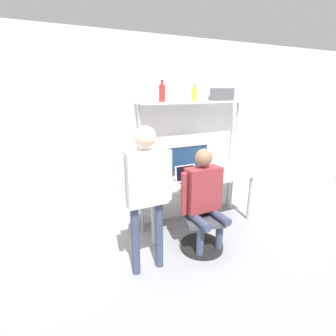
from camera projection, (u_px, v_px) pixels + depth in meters
ground_plane at (208, 233)px, 3.81m from camera, size 12.00×12.00×0.00m
wall_back at (186, 134)px, 4.01m from camera, size 8.00×0.06×2.70m
desk at (197, 183)px, 3.90m from camera, size 1.77×0.64×0.75m
shelf_unit at (193, 121)px, 3.79m from camera, size 1.68×0.28×1.84m
monitor at (188, 160)px, 3.89m from camera, size 0.66×0.22×0.45m
laptop at (187, 178)px, 3.67m from camera, size 0.32×0.23×0.24m
cell_phone at (206, 180)px, 3.76m from camera, size 0.07×0.15×0.01m
office_chair at (201, 228)px, 3.41m from camera, size 0.58×0.58×0.90m
person_seated at (204, 193)px, 3.22m from camera, size 0.61×0.47×1.33m
person_standing at (146, 183)px, 2.74m from camera, size 0.61×0.22×1.66m
bottle_amber at (194, 94)px, 3.69m from camera, size 0.08×0.08×0.23m
bottle_red at (162, 93)px, 3.47m from camera, size 0.09×0.09×0.28m
storage_box at (222, 94)px, 3.90m from camera, size 0.32×0.18×0.18m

